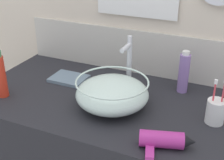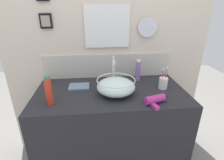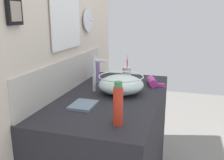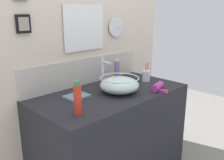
{
  "view_description": "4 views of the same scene",
  "coord_description": "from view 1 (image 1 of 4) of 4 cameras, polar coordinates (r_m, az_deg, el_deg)",
  "views": [
    {
      "loc": [
        0.52,
        -1.14,
        1.56
      ],
      "look_at": [
        0.01,
        0.0,
        0.95
      ],
      "focal_mm": 50.0,
      "sensor_mm": 36.0,
      "label": 1
    },
    {
      "loc": [
        -0.13,
        -1.35,
        1.52
      ],
      "look_at": [
        0.01,
        0.0,
        0.95
      ],
      "focal_mm": 28.0,
      "sensor_mm": 36.0,
      "label": 2
    },
    {
      "loc": [
        -1.59,
        -0.47,
        1.38
      ],
      "look_at": [
        0.01,
        0.0,
        0.95
      ],
      "focal_mm": 40.0,
      "sensor_mm": 36.0,
      "label": 3
    },
    {
      "loc": [
        -1.36,
        -1.38,
        1.5
      ],
      "look_at": [
        0.01,
        0.0,
        0.95
      ],
      "focal_mm": 40.0,
      "sensor_mm": 36.0,
      "label": 4
    }
  ],
  "objects": [
    {
      "name": "shampoo_bottle",
      "position": [
        1.5,
        -19.76,
        0.87
      ],
      "size": [
        0.05,
        0.05,
        0.23
      ],
      "color": "red",
      "rests_on": "vanity_counter"
    },
    {
      "name": "hand_towel",
      "position": [
        1.63,
        -7.89,
        0.29
      ],
      "size": [
        0.18,
        0.14,
        0.02
      ],
      "primitive_type": "cube",
      "color": "slate",
      "rests_on": "vanity_counter"
    },
    {
      "name": "glass_bowl_sink",
      "position": [
        1.34,
        0.03,
        -2.46
      ],
      "size": [
        0.32,
        0.32,
        0.13
      ],
      "color": "silver",
      "rests_on": "vanity_counter"
    },
    {
      "name": "toothbrush_cup",
      "position": [
        1.32,
        18.41,
        -5.44
      ],
      "size": [
        0.07,
        0.07,
        0.2
      ],
      "color": "white",
      "rests_on": "vanity_counter"
    },
    {
      "name": "soap_dispenser",
      "position": [
        1.5,
        12.99,
        1.32
      ],
      "size": [
        0.05,
        0.05,
        0.21
      ],
      "color": "#8C6BB2",
      "rests_on": "vanity_counter"
    },
    {
      "name": "hair_drier",
      "position": [
        1.14,
        9.64,
        -10.89
      ],
      "size": [
        0.21,
        0.17,
        0.06
      ],
      "color": "#B22D8C",
      "rests_on": "vanity_counter"
    },
    {
      "name": "faucet",
      "position": [
        1.47,
        3.04,
        3.65
      ],
      "size": [
        0.02,
        0.11,
        0.27
      ],
      "color": "silver",
      "rests_on": "vanity_counter"
    }
  ]
}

